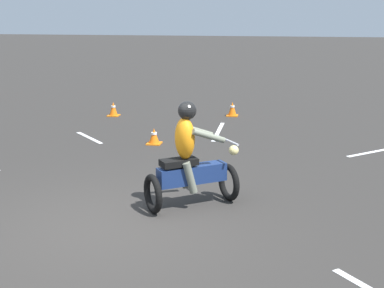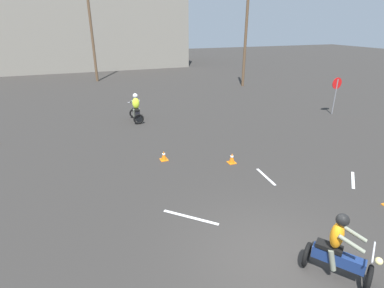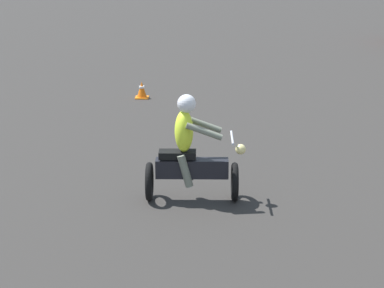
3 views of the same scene
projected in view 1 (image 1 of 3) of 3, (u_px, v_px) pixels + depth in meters
name	position (u px, v px, depth m)	size (l,w,h in m)	color
ground_plane	(110.00, 227.00, 7.51)	(120.00, 120.00, 0.00)	#2D2B28
motorcycle_rider_foreground	(190.00, 162.00, 8.15)	(1.31, 1.49, 1.66)	black
traffic_cone_mid_center	(113.00, 109.00, 15.46)	(0.32, 0.32, 0.41)	orange
traffic_cone_mid_left	(154.00, 136.00, 12.19)	(0.32, 0.32, 0.37)	orange
traffic_cone_far_right	(232.00, 109.00, 15.46)	(0.32, 0.32, 0.42)	orange
lane_stripe_e	(218.00, 131.00, 13.50)	(0.10, 2.17, 0.01)	silver
lane_stripe_ne	(89.00, 138.00, 12.84)	(0.10, 1.41, 0.01)	silver
lane_stripe_se	(368.00, 153.00, 11.46)	(0.10, 1.22, 0.01)	silver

